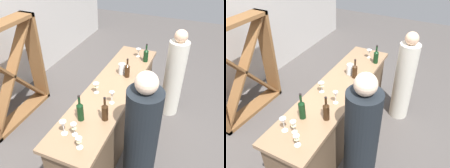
# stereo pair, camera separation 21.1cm
# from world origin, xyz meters

# --- Properties ---
(ground_plane) EXTENTS (12.00, 12.00, 0.00)m
(ground_plane) POSITION_xyz_m (0.00, 0.00, 0.00)
(ground_plane) COLOR #4C4744
(bar_counter) EXTENTS (2.54, 0.60, 0.94)m
(bar_counter) POSITION_xyz_m (0.00, 0.00, 0.48)
(bar_counter) COLOR brown
(bar_counter) RESTS_ON ground
(wine_rack) EXTENTS (1.27, 0.28, 1.62)m
(wine_rack) POSITION_xyz_m (-0.15, 1.65, 0.81)
(wine_rack) COLOR brown
(wine_rack) RESTS_ON ground
(wine_bottle_leftmost_dark_green) EXTENTS (0.08, 0.08, 0.33)m
(wine_bottle_leftmost_dark_green) POSITION_xyz_m (-0.71, 0.08, 1.07)
(wine_bottle_leftmost_dark_green) COLOR black
(wine_bottle_leftmost_dark_green) RESTS_ON bar_counter
(wine_bottle_second_left_amber_brown) EXTENTS (0.07, 0.07, 0.31)m
(wine_bottle_second_left_amber_brown) POSITION_xyz_m (-0.61, -0.17, 1.06)
(wine_bottle_second_left_amber_brown) COLOR #331E0F
(wine_bottle_second_left_amber_brown) RESTS_ON bar_counter
(wine_bottle_center_amber_brown) EXTENTS (0.07, 0.07, 0.29)m
(wine_bottle_center_amber_brown) POSITION_xyz_m (0.32, -0.10, 1.05)
(wine_bottle_center_amber_brown) COLOR #331E0F
(wine_bottle_center_amber_brown) RESTS_ON bar_counter
(wine_bottle_second_right_dark_green) EXTENTS (0.08, 0.08, 0.30)m
(wine_bottle_second_right_dark_green) POSITION_xyz_m (0.86, -0.22, 1.06)
(wine_bottle_second_right_dark_green) COLOR black
(wine_bottle_second_right_dark_green) RESTS_ON bar_counter
(wine_glass_near_left) EXTENTS (0.06, 0.06, 0.17)m
(wine_glass_near_left) POSITION_xyz_m (-0.31, -0.13, 1.06)
(wine_glass_near_left) COLOR white
(wine_glass_near_left) RESTS_ON bar_counter
(wine_glass_near_center) EXTENTS (0.06, 0.06, 0.13)m
(wine_glass_near_center) POSITION_xyz_m (-1.06, -0.10, 1.03)
(wine_glass_near_center) COLOR white
(wine_glass_near_center) RESTS_ON bar_counter
(wine_glass_near_right) EXTENTS (0.08, 0.08, 0.14)m
(wine_glass_near_right) POSITION_xyz_m (0.98, -0.06, 1.04)
(wine_glass_near_right) COLOR white
(wine_glass_near_right) RESTS_ON bar_counter
(wine_glass_far_left) EXTENTS (0.06, 0.06, 0.15)m
(wine_glass_far_left) POSITION_xyz_m (-0.94, 0.03, 1.04)
(wine_glass_far_left) COLOR white
(wine_glass_far_left) RESTS_ON bar_counter
(wine_glass_far_center) EXTENTS (0.07, 0.07, 0.17)m
(wine_glass_far_center) POSITION_xyz_m (-0.96, 0.13, 1.07)
(wine_glass_far_center) COLOR white
(wine_glass_far_center) RESTS_ON bar_counter
(wine_glass_far_right) EXTENTS (0.07, 0.07, 0.15)m
(wine_glass_far_right) POSITION_xyz_m (-0.19, 0.14, 1.04)
(wine_glass_far_right) COLOR white
(wine_glass_far_right) RESTS_ON bar_counter
(water_pitcher) EXTENTS (0.10, 0.10, 0.16)m
(water_pitcher) POSITION_xyz_m (0.37, 0.00, 1.02)
(water_pitcher) COLOR silver
(water_pitcher) RESTS_ON bar_counter
(person_left_guest) EXTENTS (0.49, 0.49, 1.66)m
(person_left_guest) POSITION_xyz_m (-0.60, -0.59, 0.77)
(person_left_guest) COLOR black
(person_left_guest) RESTS_ON ground
(person_center_guest) EXTENTS (0.31, 0.31, 1.51)m
(person_center_guest) POSITION_xyz_m (0.95, -0.69, 0.71)
(person_center_guest) COLOR beige
(person_center_guest) RESTS_ON ground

